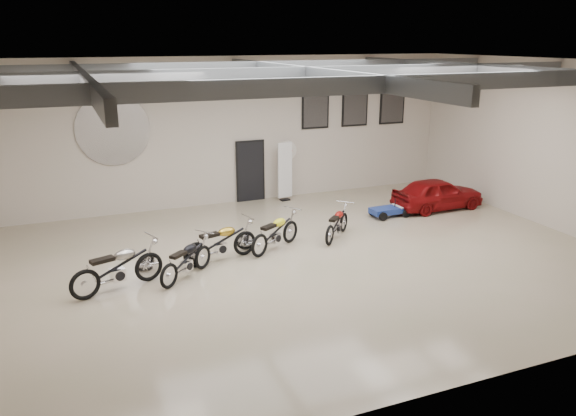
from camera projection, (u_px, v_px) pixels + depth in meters
name	position (u px, v px, depth m)	size (l,w,h in m)	color
floor	(305.00, 261.00, 14.58)	(16.00, 12.00, 0.01)	tan
ceiling	(307.00, 63.00, 13.14)	(16.00, 12.00, 0.01)	gray
back_wall	(235.00, 131.00, 19.18)	(16.00, 0.02, 5.00)	beige
right_wall	(551.00, 145.00, 16.75)	(0.02, 12.00, 5.00)	beige
ceiling_beams	(307.00, 74.00, 13.21)	(15.80, 11.80, 0.32)	slate
door	(250.00, 172.00, 19.73)	(0.92, 0.08, 2.10)	black
logo_plaque	(113.00, 130.00, 17.60)	(2.30, 0.06, 1.16)	silver
poster_left	(315.00, 110.00, 20.05)	(1.05, 0.08, 1.35)	black
poster_mid	(355.00, 108.00, 20.63)	(1.05, 0.08, 1.35)	black
poster_right	(392.00, 106.00, 21.21)	(1.05, 0.08, 1.35)	black
oil_sign	(287.00, 151.00, 20.05)	(0.72, 0.10, 0.72)	white
banner_stand	(285.00, 173.00, 19.76)	(0.55, 0.22, 2.01)	white
motorcycle_silver	(117.00, 267.00, 12.74)	(2.20, 0.68, 1.14)	silver
motorcycle_black	(186.00, 259.00, 13.41)	(1.86, 0.58, 0.97)	silver
motorcycle_gold	(220.00, 241.00, 14.42)	(2.06, 0.64, 1.07)	silver
motorcycle_yellow	(275.00, 232.00, 15.23)	(1.96, 0.61, 1.02)	silver
motorcycle_red	(337.00, 223.00, 16.12)	(1.78, 0.55, 0.93)	silver
go_kart	(393.00, 207.00, 18.20)	(1.59, 0.72, 0.58)	navy
vintage_car	(438.00, 194.00, 18.87)	(3.16, 1.28, 1.08)	maroon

